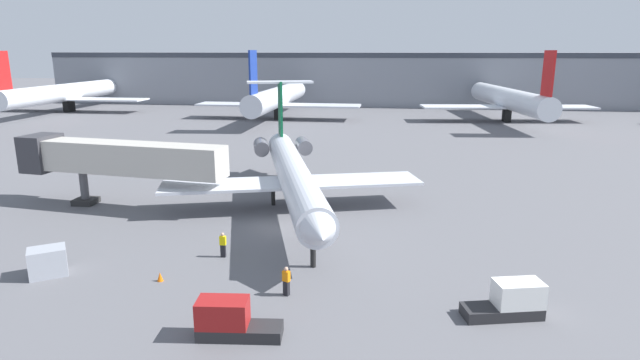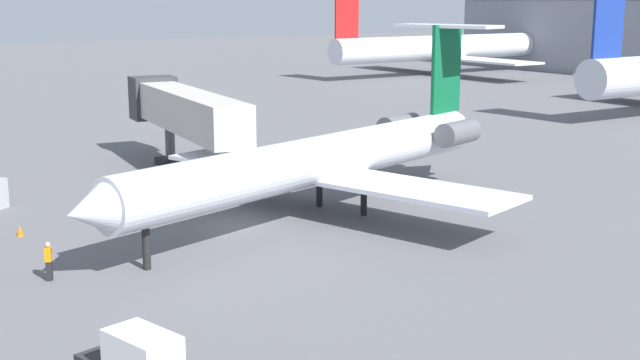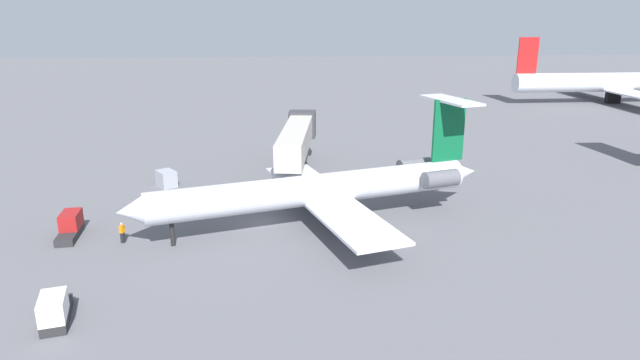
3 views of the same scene
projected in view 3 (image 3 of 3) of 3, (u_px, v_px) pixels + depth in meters
ground_plane at (263, 228)px, 46.45m from camera, size 400.00×400.00×0.10m
regional_jet at (326, 187)px, 46.23m from camera, size 22.41×31.13×10.15m
jet_bridge at (297, 137)px, 60.54m from camera, size 18.90×5.21×6.02m
ground_crew_marshaller at (122, 232)px, 43.05m from camera, size 0.47×0.41×1.69m
ground_crew_loader at (194, 208)px, 48.40m from camera, size 0.40×0.26×1.69m
baggage_tug_lead at (55, 310)px, 31.71m from camera, size 4.22×2.32×1.90m
baggage_tug_trailing at (70, 226)px, 44.40m from camera, size 4.12×1.78×1.90m
cargo_container_uld at (166, 179)px, 57.24m from camera, size 2.61×2.48×1.72m
traffic_cone_near at (154, 206)px, 50.68m from camera, size 0.36×0.36×0.55m
parked_airliner_west_end at (614, 83)px, 110.73m from camera, size 35.26×41.95×13.17m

